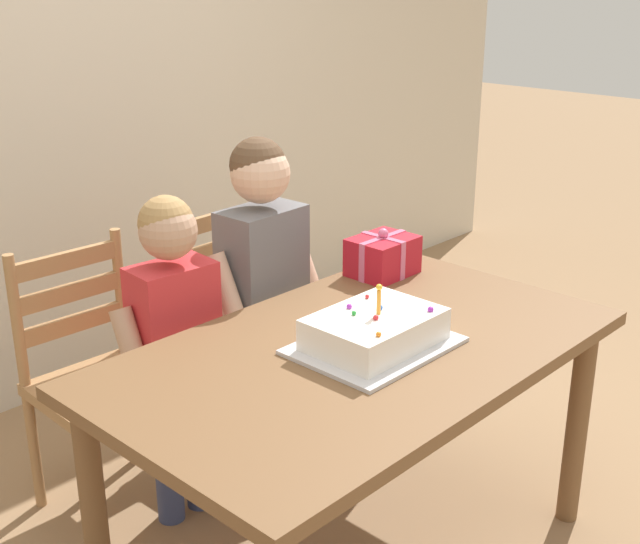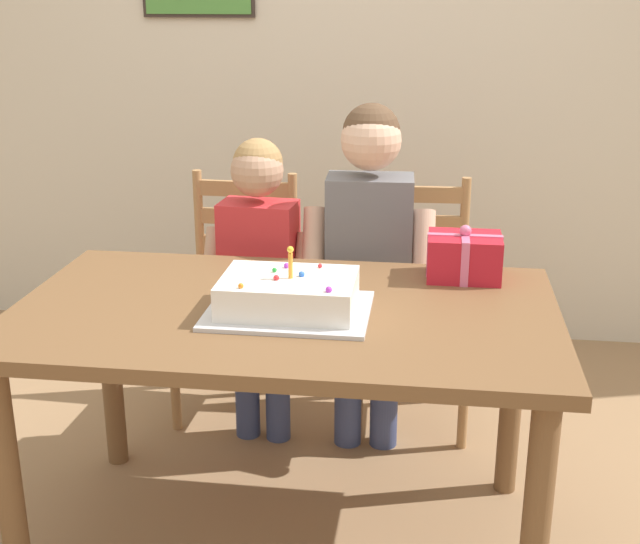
{
  "view_description": "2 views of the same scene",
  "coord_description": "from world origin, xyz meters",
  "px_view_note": "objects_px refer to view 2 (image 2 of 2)",
  "views": [
    {
      "loc": [
        -1.63,
        -1.39,
        1.76
      ],
      "look_at": [
        -0.0,
        0.15,
        0.94
      ],
      "focal_mm": 46.96,
      "sensor_mm": 36.0,
      "label": 1
    },
    {
      "loc": [
        0.39,
        -2.14,
        1.59
      ],
      "look_at": [
        0.09,
        0.1,
        0.83
      ],
      "focal_mm": 47.37,
      "sensor_mm": 36.0,
      "label": 2
    }
  ],
  "objects_px": {
    "birthday_cake": "(289,296)",
    "gift_box_red_large": "(464,257)",
    "chair_left": "(238,295)",
    "child_younger": "(259,264)",
    "chair_right": "(412,303)",
    "child_older": "(369,247)",
    "dining_table": "(285,340)"
  },
  "relations": [
    {
      "from": "gift_box_red_large",
      "to": "child_older",
      "type": "height_order",
      "value": "child_older"
    },
    {
      "from": "chair_right",
      "to": "chair_left",
      "type": "bearing_deg",
      "value": 180.0
    },
    {
      "from": "dining_table",
      "to": "chair_left",
      "type": "height_order",
      "value": "chair_left"
    },
    {
      "from": "chair_left",
      "to": "gift_box_red_large",
      "type": "bearing_deg",
      "value": -31.91
    },
    {
      "from": "chair_left",
      "to": "birthday_cake",
      "type": "bearing_deg",
      "value": -68.09
    },
    {
      "from": "birthday_cake",
      "to": "chair_right",
      "type": "bearing_deg",
      "value": 70.21
    },
    {
      "from": "chair_left",
      "to": "child_older",
      "type": "bearing_deg",
      "value": -24.95
    },
    {
      "from": "child_older",
      "to": "birthday_cake",
      "type": "bearing_deg",
      "value": -104.74
    },
    {
      "from": "chair_left",
      "to": "child_younger",
      "type": "height_order",
      "value": "child_younger"
    },
    {
      "from": "dining_table",
      "to": "child_younger",
      "type": "height_order",
      "value": "child_younger"
    },
    {
      "from": "birthday_cake",
      "to": "chair_right",
      "type": "xyz_separation_m",
      "value": [
        0.32,
        0.88,
        -0.33
      ]
    },
    {
      "from": "dining_table",
      "to": "chair_left",
      "type": "bearing_deg",
      "value": 111.74
    },
    {
      "from": "birthday_cake",
      "to": "child_older",
      "type": "height_order",
      "value": "child_older"
    },
    {
      "from": "chair_right",
      "to": "child_older",
      "type": "height_order",
      "value": "child_older"
    },
    {
      "from": "birthday_cake",
      "to": "child_younger",
      "type": "relative_size",
      "value": 0.39
    },
    {
      "from": "child_older",
      "to": "child_younger",
      "type": "relative_size",
      "value": 1.11
    },
    {
      "from": "gift_box_red_large",
      "to": "chair_left",
      "type": "height_order",
      "value": "same"
    },
    {
      "from": "chair_right",
      "to": "child_older",
      "type": "xyz_separation_m",
      "value": [
        -0.15,
        -0.24,
        0.29
      ]
    },
    {
      "from": "child_younger",
      "to": "gift_box_red_large",
      "type": "bearing_deg",
      "value": -21.68
    },
    {
      "from": "birthday_cake",
      "to": "chair_left",
      "type": "xyz_separation_m",
      "value": [
        -0.35,
        0.88,
        -0.33
      ]
    },
    {
      "from": "gift_box_red_large",
      "to": "child_older",
      "type": "xyz_separation_m",
      "value": [
        -0.31,
        0.27,
        -0.07
      ]
    },
    {
      "from": "birthday_cake",
      "to": "gift_box_red_large",
      "type": "height_order",
      "value": "birthday_cake"
    },
    {
      "from": "gift_box_red_large",
      "to": "child_younger",
      "type": "distance_m",
      "value": 0.76
    },
    {
      "from": "child_younger",
      "to": "chair_left",
      "type": "bearing_deg",
      "value": 119.87
    },
    {
      "from": "gift_box_red_large",
      "to": "chair_left",
      "type": "bearing_deg",
      "value": 148.09
    },
    {
      "from": "chair_left",
      "to": "dining_table",
      "type": "bearing_deg",
      "value": -68.26
    },
    {
      "from": "gift_box_red_large",
      "to": "chair_right",
      "type": "distance_m",
      "value": 0.65
    },
    {
      "from": "dining_table",
      "to": "chair_left",
      "type": "relative_size",
      "value": 1.64
    },
    {
      "from": "chair_right",
      "to": "child_younger",
      "type": "bearing_deg",
      "value": -155.49
    },
    {
      "from": "dining_table",
      "to": "gift_box_red_large",
      "type": "distance_m",
      "value": 0.61
    },
    {
      "from": "chair_left",
      "to": "child_older",
      "type": "relative_size",
      "value": 0.74
    },
    {
      "from": "gift_box_red_large",
      "to": "child_younger",
      "type": "height_order",
      "value": "child_younger"
    }
  ]
}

